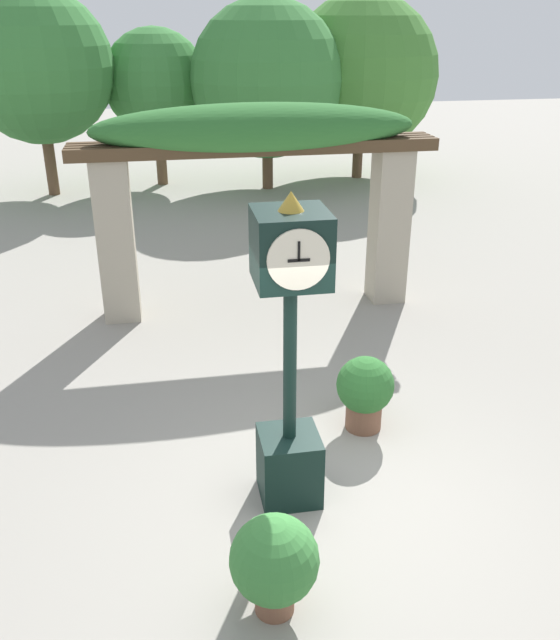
{
  "coord_description": "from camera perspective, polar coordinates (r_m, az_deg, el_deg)",
  "views": [
    {
      "loc": [
        -1.42,
        -5.03,
        4.33
      ],
      "look_at": [
        -0.39,
        0.71,
        1.66
      ],
      "focal_mm": 38.0,
      "sensor_mm": 36.0,
      "label": 1
    }
  ],
  "objects": [
    {
      "name": "potted_plant_near_left",
      "position": [
        5.5,
        -0.48,
        -19.72
      ],
      "size": [
        0.7,
        0.7,
        0.86
      ],
      "color": "brown",
      "rests_on": "ground"
    },
    {
      "name": "pergola",
      "position": [
        10.16,
        -2.03,
        13.56
      ],
      "size": [
        5.36,
        1.13,
        3.15
      ],
      "color": "#A89E89",
      "rests_on": "ground"
    },
    {
      "name": "potted_plant_near_right",
      "position": [
        7.63,
        7.17,
        -5.86
      ],
      "size": [
        0.65,
        0.65,
        0.87
      ],
      "color": "brown",
      "rests_on": "ground"
    },
    {
      "name": "ground_plane",
      "position": [
        6.79,
        4.45,
        -15.13
      ],
      "size": [
        60.0,
        60.0,
        0.0
      ],
      "primitive_type": "plane",
      "color": "gray"
    },
    {
      "name": "pedestal_clock",
      "position": [
        6.03,
        0.84,
        -3.1
      ],
      "size": [
        0.62,
        0.67,
        3.02
      ],
      "color": "black",
      "rests_on": "ground"
    },
    {
      "name": "tree_line",
      "position": [
        18.42,
        -3.65,
        19.91
      ],
      "size": [
        12.15,
        4.83,
        4.95
      ],
      "color": "brown",
      "rests_on": "ground"
    }
  ]
}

